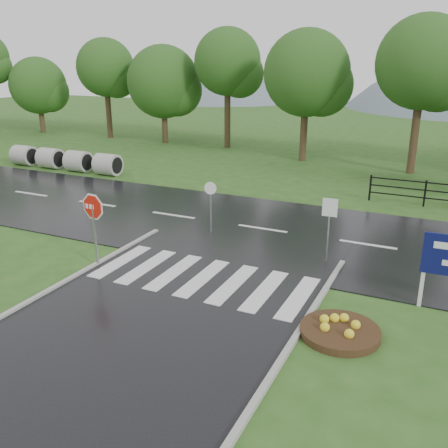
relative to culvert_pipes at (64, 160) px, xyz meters
The scene contains 10 objects.
ground 20.79m from the culvert_pipes, 46.21° to the right, with size 120.00×120.00×0.00m, color #2C571D.
main_road 15.24m from the culvert_pipes, 19.17° to the right, with size 90.00×8.00×0.04m, color black.
crosswalk 17.52m from the culvert_pipes, 34.82° to the right, with size 6.50×2.80×0.02m.
hills 55.50m from the culvert_pipes, 70.33° to the left, with size 102.00×48.00×48.00m.
treeline 17.83m from the culvert_pipes, 30.34° to the left, with size 83.20×5.20×10.00m.
culvert_pipes is the anchor object (origin of this frame).
stop_sign 15.18m from the culvert_pipes, 44.10° to the right, with size 1.13×0.16×2.56m.
flower_bed 22.02m from the culvert_pipes, 31.15° to the right, with size 1.93×1.93×0.39m.
reg_sign_small 18.83m from the culvert_pipes, 22.15° to the right, with size 0.48×0.06×2.16m.
reg_sign_round 14.23m from the culvert_pipes, 26.03° to the right, with size 0.47×0.09×2.01m.
Camera 1 is at (6.43, -7.10, 6.42)m, focal length 40.00 mm.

